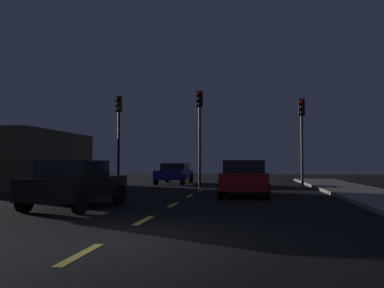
{
  "coord_description": "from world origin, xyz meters",
  "views": [
    {
      "loc": [
        2.59,
        -7.27,
        1.4
      ],
      "look_at": [
        -0.55,
        14.66,
        2.42
      ],
      "focal_mm": 38.66,
      "sensor_mm": 36.0,
      "label": 1
    }
  ],
  "objects_px": {
    "car_stopped_ahead": "(244,178)",
    "car_oncoming_far": "(175,173)",
    "traffic_signal_right": "(302,126)",
    "car_adjacent_lane": "(75,184)",
    "traffic_signal_left": "(119,124)",
    "traffic_signal_center": "(200,120)"
  },
  "relations": [
    {
      "from": "car_stopped_ahead",
      "to": "car_oncoming_far",
      "type": "bearing_deg",
      "value": 115.89
    },
    {
      "from": "traffic_signal_right",
      "to": "car_oncoming_far",
      "type": "xyz_separation_m",
      "value": [
        -7.87,
        4.9,
        -2.68
      ]
    },
    {
      "from": "car_stopped_ahead",
      "to": "car_adjacent_lane",
      "type": "distance_m",
      "value": 7.49
    },
    {
      "from": "traffic_signal_right",
      "to": "car_stopped_ahead",
      "type": "xyz_separation_m",
      "value": [
        -3.02,
        -5.08,
        -2.63
      ]
    },
    {
      "from": "car_stopped_ahead",
      "to": "traffic_signal_right",
      "type": "bearing_deg",
      "value": 59.27
    },
    {
      "from": "traffic_signal_center",
      "to": "car_stopped_ahead",
      "type": "distance_m",
      "value": 6.42
    },
    {
      "from": "traffic_signal_center",
      "to": "car_adjacent_lane",
      "type": "bearing_deg",
      "value": -103.64
    },
    {
      "from": "car_adjacent_lane",
      "to": "traffic_signal_left",
      "type": "bearing_deg",
      "value": 101.3
    },
    {
      "from": "traffic_signal_right",
      "to": "car_stopped_ahead",
      "type": "distance_m",
      "value": 6.47
    },
    {
      "from": "car_stopped_ahead",
      "to": "car_oncoming_far",
      "type": "distance_m",
      "value": 11.1
    },
    {
      "from": "traffic_signal_left",
      "to": "car_stopped_ahead",
      "type": "distance_m",
      "value": 9.27
    },
    {
      "from": "traffic_signal_left",
      "to": "car_adjacent_lane",
      "type": "bearing_deg",
      "value": -78.7
    },
    {
      "from": "traffic_signal_left",
      "to": "car_oncoming_far",
      "type": "bearing_deg",
      "value": 64.3
    },
    {
      "from": "car_stopped_ahead",
      "to": "car_oncoming_far",
      "type": "relative_size",
      "value": 0.94
    },
    {
      "from": "traffic_signal_right",
      "to": "car_stopped_ahead",
      "type": "height_order",
      "value": "traffic_signal_right"
    },
    {
      "from": "traffic_signal_right",
      "to": "car_oncoming_far",
      "type": "height_order",
      "value": "traffic_signal_right"
    },
    {
      "from": "traffic_signal_left",
      "to": "traffic_signal_center",
      "type": "bearing_deg",
      "value": 0.0
    },
    {
      "from": "traffic_signal_left",
      "to": "car_oncoming_far",
      "type": "xyz_separation_m",
      "value": [
        2.36,
        4.9,
        -2.92
      ]
    },
    {
      "from": "car_adjacent_lane",
      "to": "car_stopped_ahead",
      "type": "bearing_deg",
      "value": 47.21
    },
    {
      "from": "traffic_signal_left",
      "to": "traffic_signal_right",
      "type": "bearing_deg",
      "value": -0.0
    },
    {
      "from": "traffic_signal_right",
      "to": "car_adjacent_lane",
      "type": "xyz_separation_m",
      "value": [
        -8.11,
        -10.58,
        -2.65
      ]
    },
    {
      "from": "car_stopped_ahead",
      "to": "car_adjacent_lane",
      "type": "height_order",
      "value": "car_stopped_ahead"
    }
  ]
}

